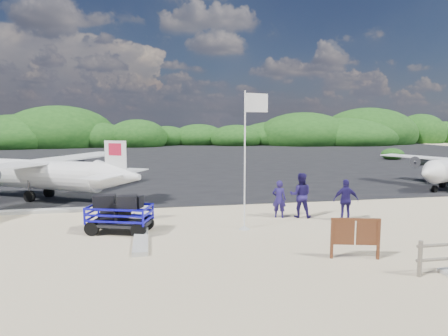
# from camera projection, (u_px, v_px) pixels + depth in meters

# --- Properties ---
(ground) EXTENTS (160.00, 160.00, 0.00)m
(ground) POSITION_uv_depth(u_px,v_px,m) (262.00, 232.00, 15.18)
(ground) COLOR beige
(asphalt_apron) EXTENTS (90.00, 50.00, 0.04)m
(asphalt_apron) POSITION_uv_depth(u_px,v_px,m) (187.00, 159.00, 44.46)
(asphalt_apron) COLOR #B2B2B2
(asphalt_apron) RESTS_ON ground
(lagoon) EXTENTS (9.00, 7.00, 0.40)m
(lagoon) POSITION_uv_depth(u_px,v_px,m) (20.00, 234.00, 14.99)
(lagoon) COLOR #B2B2B2
(lagoon) RESTS_ON ground
(vegetation_band) EXTENTS (124.00, 8.00, 4.40)m
(vegetation_band) POSITION_uv_depth(u_px,v_px,m) (173.00, 145.00, 68.85)
(vegetation_band) COLOR #B2B2B2
(vegetation_band) RESTS_ON ground
(baggage_cart) EXTENTS (2.82, 2.14, 1.25)m
(baggage_cart) POSITION_uv_depth(u_px,v_px,m) (120.00, 233.00, 15.10)
(baggage_cart) COLOR #100CB8
(baggage_cart) RESTS_ON ground
(flagpole) EXTENTS (1.16, 0.79, 5.35)m
(flagpole) POSITION_uv_depth(u_px,v_px,m) (244.00, 229.00, 15.59)
(flagpole) COLOR white
(flagpole) RESTS_ON ground
(signboard) EXTENTS (1.57, 0.54, 1.30)m
(signboard) POSITION_uv_depth(u_px,v_px,m) (354.00, 259.00, 12.25)
(signboard) COLOR brown
(signboard) RESTS_ON ground
(crew_a) EXTENTS (0.71, 0.61, 1.65)m
(crew_a) POSITION_uv_depth(u_px,v_px,m) (279.00, 199.00, 17.38)
(crew_a) COLOR #1F1654
(crew_a) RESTS_ON ground
(crew_b) EXTENTS (1.16, 1.03, 1.97)m
(crew_b) POSITION_uv_depth(u_px,v_px,m) (301.00, 195.00, 17.43)
(crew_b) COLOR #1F1654
(crew_b) RESTS_ON ground
(crew_c) EXTENTS (1.12, 0.67, 1.78)m
(crew_c) POSITION_uv_depth(u_px,v_px,m) (346.00, 200.00, 16.77)
(crew_c) COLOR #1F1654
(crew_c) RESTS_ON ground
(aircraft_large) EXTENTS (18.70, 18.70, 4.12)m
(aircraft_large) POSITION_uv_depth(u_px,v_px,m) (303.00, 163.00, 40.02)
(aircraft_large) COLOR #B2B2B2
(aircraft_large) RESTS_ON ground
(aircraft_small) EXTENTS (10.25, 10.25, 2.79)m
(aircraft_small) POSITION_uv_depth(u_px,v_px,m) (107.00, 155.00, 49.15)
(aircraft_small) COLOR #B2B2B2
(aircraft_small) RESTS_ON ground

